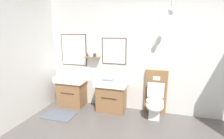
% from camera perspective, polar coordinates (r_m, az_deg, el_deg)
% --- Properties ---
extents(wall_back, '(5.15, 0.59, 2.72)m').
position_cam_1_polar(wall_back, '(3.66, 13.77, 5.77)').
color(wall_back, beige).
rests_on(wall_back, ground).
extents(bath_mat, '(0.68, 0.44, 0.01)m').
position_cam_1_polar(bath_mat, '(3.88, -18.37, -15.23)').
color(bath_mat, '#474C56').
rests_on(bath_mat, ground).
extents(vanity_sink_left, '(0.72, 0.49, 0.76)m').
position_cam_1_polar(vanity_sink_left, '(4.17, -14.10, -6.92)').
color(vanity_sink_left, brown).
rests_on(vanity_sink_left, ground).
extents(tap_on_left_sink, '(0.03, 0.13, 0.11)m').
position_cam_1_polar(tap_on_left_sink, '(4.20, -13.18, -0.60)').
color(tap_on_left_sink, silver).
rests_on(tap_on_left_sink, vanity_sink_left).
extents(vanity_sink_right, '(0.72, 0.49, 0.76)m').
position_cam_1_polar(vanity_sink_right, '(3.77, -0.16, -8.67)').
color(vanity_sink_right, brown).
rests_on(vanity_sink_right, ground).
extents(tap_on_right_sink, '(0.03, 0.13, 0.11)m').
position_cam_1_polar(tap_on_right_sink, '(3.81, 0.62, -1.66)').
color(tap_on_right_sink, silver).
rests_on(tap_on_right_sink, vanity_sink_right).
extents(toilet, '(0.48, 0.63, 1.00)m').
position_cam_1_polar(toilet, '(3.66, 15.08, -10.35)').
color(toilet, brown).
rests_on(toilet, ground).
extents(toothbrush_cup, '(0.07, 0.07, 0.21)m').
position_cam_1_polar(toothbrush_cup, '(4.34, -16.47, -0.60)').
color(toothbrush_cup, silver).
rests_on(toothbrush_cup, vanity_sink_left).
extents(soap_dispenser, '(0.06, 0.06, 0.19)m').
position_cam_1_polar(soap_dispenser, '(3.73, 4.89, -1.80)').
color(soap_dispenser, white).
rests_on(soap_dispenser, vanity_sink_right).
extents(folded_hand_towel, '(0.22, 0.16, 0.04)m').
position_cam_1_polar(folded_hand_towel, '(3.53, -1.47, -3.65)').
color(folded_hand_towel, gray).
rests_on(folded_hand_towel, vanity_sink_right).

